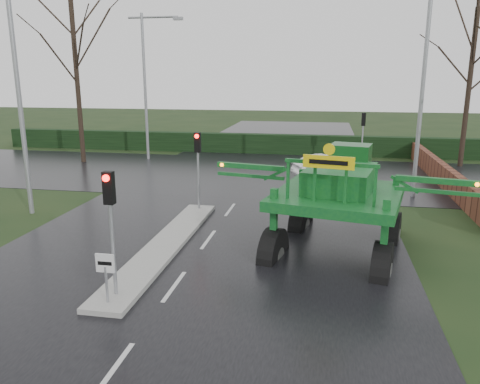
% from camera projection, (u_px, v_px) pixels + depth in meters
% --- Properties ---
extents(ground, '(140.00, 140.00, 0.00)m').
position_uv_depth(ground, '(174.00, 287.00, 13.37)').
color(ground, black).
rests_on(ground, ground).
extents(road_main, '(14.00, 80.00, 0.02)m').
position_uv_depth(road_main, '(238.00, 199.00, 22.92)').
color(road_main, black).
rests_on(road_main, ground).
extents(road_cross, '(80.00, 12.00, 0.02)m').
position_uv_depth(road_cross, '(256.00, 174.00, 28.64)').
color(road_cross, black).
rests_on(road_cross, ground).
extents(median_island, '(1.20, 10.00, 0.16)m').
position_uv_depth(median_island, '(166.00, 245.00, 16.44)').
color(median_island, gray).
rests_on(median_island, ground).
extents(hedge_row, '(44.00, 0.90, 1.50)m').
position_uv_depth(hedge_row, '(271.00, 144.00, 36.10)').
color(hedge_row, black).
rests_on(hedge_row, ground).
extents(brick_wall, '(0.40, 20.00, 1.20)m').
position_uv_depth(brick_wall, '(438.00, 171.00, 26.67)').
color(brick_wall, '#592D1E').
rests_on(brick_wall, ground).
extents(keep_left_sign, '(0.50, 0.07, 1.35)m').
position_uv_depth(keep_left_sign, '(106.00, 270.00, 11.91)').
color(keep_left_sign, gray).
rests_on(keep_left_sign, ground).
extents(traffic_signal_near, '(0.26, 0.33, 3.52)m').
position_uv_depth(traffic_signal_near, '(110.00, 207.00, 12.01)').
color(traffic_signal_near, gray).
rests_on(traffic_signal_near, ground).
extents(traffic_signal_mid, '(0.26, 0.33, 3.52)m').
position_uv_depth(traffic_signal_mid, '(198.00, 154.00, 20.12)').
color(traffic_signal_mid, gray).
rests_on(traffic_signal_mid, ground).
extents(traffic_signal_far, '(0.26, 0.33, 3.52)m').
position_uv_depth(traffic_signal_far, '(363.00, 127.00, 30.71)').
color(traffic_signal_far, gray).
rests_on(traffic_signal_far, ground).
extents(street_light_left_near, '(3.85, 0.30, 10.00)m').
position_uv_depth(street_light_left_near, '(23.00, 73.00, 19.08)').
color(street_light_left_near, gray).
rests_on(street_light_left_near, ground).
extents(street_light_right, '(3.85, 0.30, 10.00)m').
position_uv_depth(street_light_right, '(417.00, 73.00, 21.95)').
color(street_light_right, gray).
rests_on(street_light_right, ground).
extents(street_light_left_far, '(3.85, 0.30, 10.00)m').
position_uv_depth(street_light_left_far, '(149.00, 74.00, 32.44)').
color(street_light_left_far, gray).
rests_on(street_light_left_far, ground).
extents(tree_left_far, '(7.70, 7.70, 13.26)m').
position_uv_depth(tree_left_far, '(75.00, 56.00, 31.00)').
color(tree_left_far, black).
rests_on(tree_left_far, ground).
extents(tree_right_far, '(7.00, 7.00, 12.05)m').
position_uv_depth(tree_right_far, '(471.00, 66.00, 29.58)').
color(tree_right_far, black).
rests_on(tree_right_far, ground).
extents(crop_sprayer, '(8.60, 6.17, 4.89)m').
position_uv_depth(crop_sprayer, '(277.00, 188.00, 15.28)').
color(crop_sprayer, black).
rests_on(crop_sprayer, ground).
extents(white_sedan, '(4.29, 2.98, 1.34)m').
position_uv_depth(white_sedan, '(327.00, 178.00, 27.58)').
color(white_sedan, white).
rests_on(white_sedan, ground).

